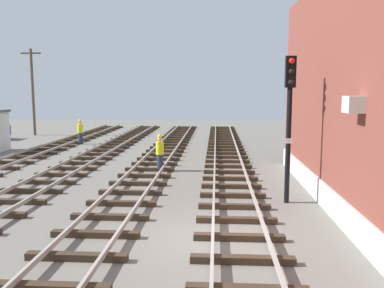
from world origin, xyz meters
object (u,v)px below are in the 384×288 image
signal_mast (289,112)px  track_worker_foreground (160,153)px  utility_pole_far (33,90)px  track_worker_distant (80,132)px

signal_mast → track_worker_foreground: bearing=134.8°
track_worker_foreground → utility_pole_far: bearing=131.5°
signal_mast → track_worker_foreground: (-5.43, 5.47, -2.39)m
utility_pole_far → track_worker_distant: size_ratio=4.11×
utility_pole_far → signal_mast: bearing=-47.6°
signal_mast → track_worker_distant: size_ratio=2.82×
signal_mast → utility_pole_far: bearing=132.4°
track_worker_distant → signal_mast: bearing=-49.6°
signal_mast → utility_pole_far: size_ratio=0.69×
signal_mast → track_worker_distant: signal_mast is taller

